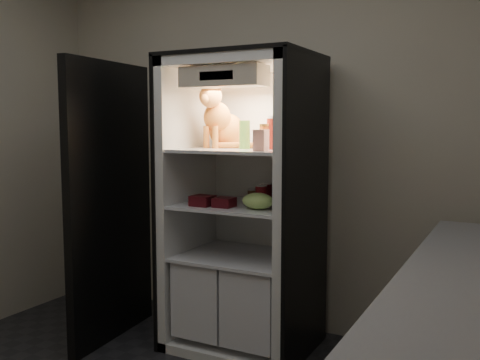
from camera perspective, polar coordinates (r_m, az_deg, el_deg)
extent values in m
plane|color=beige|center=(3.78, 3.42, 4.56)|extent=(3.60, 0.00, 3.60)
cube|color=white|center=(3.70, 2.55, -2.07)|extent=(0.85, 0.06, 1.85)
cube|color=white|center=(3.62, -5.30, -2.29)|extent=(0.06, 0.70, 1.85)
cube|color=white|center=(3.26, 6.45, -3.22)|extent=(0.06, 0.70, 1.85)
cube|color=white|center=(3.40, 0.27, 12.34)|extent=(0.85, 0.70, 0.06)
cube|color=white|center=(3.66, 0.26, -16.72)|extent=(0.85, 0.70, 0.06)
cube|color=black|center=(3.64, -5.86, -2.24)|extent=(0.02, 0.72, 1.87)
cube|color=black|center=(3.24, 7.15, -3.27)|extent=(0.02, 0.72, 1.87)
cube|color=black|center=(3.40, 0.28, 13.04)|extent=(0.90, 0.72, 0.02)
cube|color=white|center=(3.36, 0.03, 3.18)|extent=(0.73, 0.62, 0.02)
cube|color=white|center=(3.39, 0.03, -2.73)|extent=(0.73, 0.62, 0.02)
cube|color=white|center=(3.61, -2.48, -11.67)|extent=(0.34, 0.58, 0.48)
cube|color=white|center=(3.45, 2.67, -12.49)|extent=(0.34, 0.58, 0.48)
cube|color=white|center=(3.46, 0.03, -8.14)|extent=(0.73, 0.62, 0.02)
cube|color=beige|center=(3.18, -1.76, 10.96)|extent=(0.52, 0.18, 0.12)
cube|color=black|center=(3.11, -2.54, 11.07)|extent=(0.22, 0.01, 0.05)
cube|color=black|center=(3.67, -13.63, -2.32)|extent=(0.14, 0.87, 1.85)
cube|color=white|center=(3.70, -14.16, -8.19)|extent=(0.12, 0.64, 0.12)
cube|color=white|center=(3.61, -14.37, -0.47)|extent=(0.12, 0.64, 0.12)
ellipsoid|color=#D75B1B|center=(3.57, -1.43, 5.27)|extent=(0.24, 0.29, 0.23)
ellipsoid|color=#D75B1B|center=(3.48, -2.45, 6.70)|extent=(0.19, 0.18, 0.20)
sphere|color=orange|center=(3.42, -3.16, 8.91)|extent=(0.16, 0.16, 0.14)
sphere|color=orange|center=(3.37, -3.77, 8.67)|extent=(0.07, 0.07, 0.06)
cone|color=orange|center=(3.46, -3.66, 10.05)|extent=(0.06, 0.06, 0.07)
cone|color=orange|center=(3.41, -2.45, 10.12)|extent=(0.06, 0.06, 0.07)
cylinder|color=#D75B1B|center=(3.44, -3.61, 4.60)|extent=(0.04, 0.04, 0.14)
cylinder|color=#D75B1B|center=(3.40, -2.65, 4.58)|extent=(0.04, 0.04, 0.14)
cylinder|color=#D75B1B|center=(3.42, -0.68, 3.74)|extent=(0.26, 0.12, 0.04)
cylinder|color=#25892E|center=(3.34, 0.50, 4.73)|extent=(0.07, 0.07, 0.16)
cylinder|color=#25892E|center=(3.34, 0.50, 6.25)|extent=(0.07, 0.07, 0.01)
cylinder|color=white|center=(3.40, 2.38, 4.25)|extent=(0.08, 0.08, 0.10)
cylinder|color=blue|center=(3.40, 2.38, 5.25)|extent=(0.09, 0.09, 0.02)
cylinder|color=maroon|center=(3.30, 2.85, 4.52)|extent=(0.09, 0.09, 0.14)
cylinder|color=gold|center=(3.30, 2.86, 5.87)|extent=(0.09, 0.09, 0.02)
cylinder|color=maroon|center=(3.30, 3.89, 4.93)|extent=(0.12, 0.12, 0.19)
cylinder|color=white|center=(3.30, 3.91, 6.70)|extent=(0.12, 0.12, 0.02)
cube|color=silver|center=(3.08, 2.25, 4.25)|extent=(0.07, 0.07, 0.12)
cylinder|color=black|center=(3.38, 2.87, -1.51)|extent=(0.07, 0.07, 0.13)
cylinder|color=#B2B2B2|center=(3.38, 2.87, -0.41)|extent=(0.07, 0.07, 0.00)
cylinder|color=black|center=(3.34, 4.18, -1.61)|extent=(0.07, 0.07, 0.13)
cylinder|color=#B2B2B2|center=(3.33, 4.19, -0.50)|extent=(0.07, 0.07, 0.00)
cylinder|color=black|center=(3.24, 2.28, -1.81)|extent=(0.07, 0.07, 0.13)
cylinder|color=#B2B2B2|center=(3.23, 2.28, -0.62)|extent=(0.07, 0.07, 0.00)
cylinder|color=brown|center=(3.45, 1.34, -1.76)|extent=(0.06, 0.06, 0.08)
cylinder|color=#B2B2B2|center=(3.44, 1.34, -1.02)|extent=(0.07, 0.07, 0.01)
ellipsoid|color=#82AF51|center=(3.18, 1.92, -2.25)|extent=(0.20, 0.14, 0.10)
cube|color=#550E14|center=(3.32, -4.02, -2.21)|extent=(0.13, 0.13, 0.06)
cube|color=#550E14|center=(3.26, -1.70, -2.40)|extent=(0.12, 0.12, 0.06)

